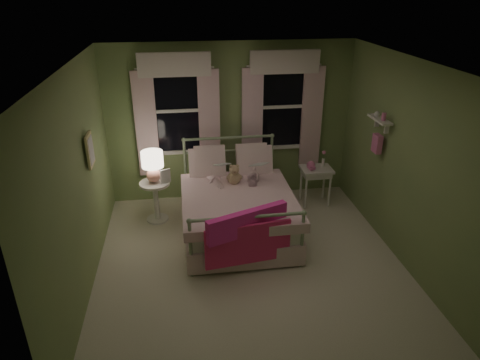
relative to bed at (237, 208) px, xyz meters
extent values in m
plane|color=white|center=(0.07, -0.87, -0.38)|extent=(4.20, 4.20, 0.00)
plane|color=white|center=(0.07, -0.87, 2.22)|extent=(4.20, 4.20, 0.00)
plane|color=#849A5C|center=(0.07, 1.23, 0.92)|extent=(4.00, 0.00, 4.00)
plane|color=#849A5C|center=(0.07, -2.97, 0.92)|extent=(4.00, 0.00, 4.00)
plane|color=#849A5C|center=(-1.93, -0.87, 0.92)|extent=(0.00, 4.20, 4.20)
plane|color=#849A5C|center=(2.07, -0.87, 0.92)|extent=(0.00, 4.20, 4.20)
cube|color=white|center=(0.00, -0.03, 0.04)|extent=(1.44, 1.94, 0.26)
cube|color=white|center=(0.00, -0.03, -0.20)|extent=(1.54, 2.02, 0.30)
cube|color=white|center=(0.00, -0.18, 0.22)|extent=(1.58, 1.75, 0.14)
cylinder|color=#9EB793|center=(-0.69, -0.03, -0.08)|extent=(0.04, 1.90, 0.04)
cylinder|color=#9EB793|center=(0.69, -0.03, -0.08)|extent=(0.04, 1.90, 0.04)
cylinder|color=#9EB793|center=(-0.71, 0.94, 0.19)|extent=(0.04, 0.04, 1.15)
cylinder|color=#9EB793|center=(0.71, 0.94, 0.19)|extent=(0.04, 0.04, 1.15)
sphere|color=#9EB793|center=(-0.71, 0.94, 0.77)|extent=(0.07, 0.07, 0.07)
sphere|color=#9EB793|center=(0.71, 0.94, 0.77)|extent=(0.07, 0.07, 0.07)
cylinder|color=#9EB793|center=(0.00, 0.94, 0.77)|extent=(1.42, 0.04, 0.04)
cylinder|color=#9EB793|center=(0.00, 0.94, 0.55)|extent=(1.38, 0.03, 0.03)
cylinder|color=#9EB793|center=(-0.71, -1.00, 0.02)|extent=(0.04, 0.04, 0.80)
cylinder|color=#9EB793|center=(0.71, -1.00, 0.02)|extent=(0.04, 0.04, 0.80)
sphere|color=#9EB793|center=(-0.71, -1.00, 0.42)|extent=(0.07, 0.07, 0.07)
sphere|color=#9EB793|center=(0.71, -1.00, 0.42)|extent=(0.07, 0.07, 0.07)
cylinder|color=#9EB793|center=(0.00, -1.00, 0.42)|extent=(1.42, 0.04, 0.04)
cube|color=white|center=(-0.38, 0.67, 0.42)|extent=(0.55, 0.32, 0.57)
cube|color=white|center=(0.38, 0.67, 0.42)|extent=(0.55, 0.32, 0.57)
cube|color=white|center=(-0.33, 0.67, 0.50)|extent=(0.48, 0.30, 0.51)
cube|color=white|center=(0.33, 0.67, 0.50)|extent=(0.48, 0.30, 0.51)
cube|color=#FF31A9|center=(0.00, -1.00, 0.34)|extent=(1.06, 0.50, 0.32)
cube|color=#F12F74|center=(0.00, -1.07, 0.07)|extent=(1.10, 0.19, 0.55)
imported|color=#F7D1DD|center=(-0.28, 0.42, 0.54)|extent=(0.28, 0.21, 0.70)
imported|color=#F7D1DD|center=(0.28, 0.42, 0.53)|extent=(0.37, 0.30, 0.68)
imported|color=beige|center=(-0.28, 0.17, 0.58)|extent=(0.22, 0.16, 0.26)
imported|color=beige|center=(0.28, 0.17, 0.54)|extent=(0.23, 0.19, 0.26)
sphere|color=tan|center=(0.00, 0.27, 0.37)|extent=(0.20, 0.20, 0.20)
sphere|color=tan|center=(0.00, 0.25, 0.51)|extent=(0.15, 0.15, 0.15)
sphere|color=tan|center=(-0.04, 0.25, 0.56)|extent=(0.06, 0.06, 0.06)
sphere|color=tan|center=(0.05, 0.25, 0.56)|extent=(0.06, 0.06, 0.06)
sphere|color=tan|center=(-0.08, 0.24, 0.39)|extent=(0.08, 0.08, 0.08)
sphere|color=tan|center=(0.08, 0.24, 0.39)|extent=(0.08, 0.08, 0.08)
sphere|color=#8C6B51|center=(0.00, 0.20, 0.50)|extent=(0.05, 0.05, 0.05)
cylinder|color=white|center=(-1.19, 0.50, 0.25)|extent=(0.46, 0.46, 0.04)
cylinder|color=white|center=(-1.19, 0.50, -0.06)|extent=(0.08, 0.08, 0.60)
cylinder|color=white|center=(-1.19, 0.50, -0.37)|extent=(0.34, 0.34, 0.03)
sphere|color=#E89989|center=(-1.19, 0.50, 0.39)|extent=(0.22, 0.22, 0.22)
cylinder|color=pink|center=(-1.19, 0.50, 0.51)|extent=(0.03, 0.03, 0.13)
cylinder|color=#FFEAC6|center=(-1.19, 0.50, 0.65)|extent=(0.32, 0.32, 0.24)
imported|color=beige|center=(-1.09, 0.42, 0.27)|extent=(0.23, 0.27, 0.02)
cube|color=white|center=(1.41, 0.67, 0.25)|extent=(0.50, 0.40, 0.04)
cube|color=white|center=(1.41, 0.67, 0.18)|extent=(0.44, 0.34, 0.08)
cylinder|color=white|center=(1.21, 0.52, -0.07)|extent=(0.04, 0.04, 0.60)
cylinder|color=white|center=(1.61, 0.52, -0.07)|extent=(0.04, 0.04, 0.60)
cylinder|color=white|center=(1.21, 0.82, -0.07)|extent=(0.04, 0.04, 0.60)
cylinder|color=white|center=(1.61, 0.82, -0.07)|extent=(0.04, 0.04, 0.60)
sphere|color=pink|center=(1.31, 0.67, 0.33)|extent=(0.14, 0.14, 0.14)
cube|color=pink|center=(1.31, 0.58, 0.31)|extent=(0.11, 0.07, 0.04)
cylinder|color=white|center=(1.53, 0.72, 0.34)|extent=(0.05, 0.05, 0.14)
cylinder|color=#4C7F3F|center=(1.53, 0.72, 0.45)|extent=(0.01, 0.01, 0.12)
sphere|color=pink|center=(1.53, 0.72, 0.52)|extent=(0.06, 0.06, 0.06)
cube|color=black|center=(-0.78, 1.22, 1.17)|extent=(0.76, 0.02, 1.35)
cube|color=white|center=(-0.78, 1.20, 1.87)|extent=(0.84, 0.05, 0.06)
cube|color=white|center=(-0.78, 1.20, 0.47)|extent=(0.84, 0.05, 0.06)
cube|color=white|center=(-1.18, 1.20, 1.17)|extent=(0.06, 0.05, 1.40)
cube|color=white|center=(-0.38, 1.20, 1.17)|extent=(0.06, 0.05, 1.40)
cube|color=white|center=(-0.78, 1.20, 1.17)|extent=(0.76, 0.04, 0.05)
cube|color=silver|center=(-1.28, 1.15, 0.97)|extent=(0.34, 0.06, 1.70)
cube|color=silver|center=(-0.28, 1.15, 0.97)|extent=(0.34, 0.06, 1.70)
cube|color=white|center=(-0.78, 1.13, 1.90)|extent=(1.10, 0.08, 0.36)
cylinder|color=white|center=(-0.78, 1.17, 1.84)|extent=(1.20, 0.03, 0.03)
cube|color=black|center=(0.92, 1.22, 1.17)|extent=(0.76, 0.02, 1.35)
cube|color=white|center=(0.92, 1.20, 1.87)|extent=(0.84, 0.05, 0.06)
cube|color=white|center=(0.92, 1.20, 0.47)|extent=(0.84, 0.05, 0.06)
cube|color=white|center=(0.52, 1.20, 1.17)|extent=(0.06, 0.05, 1.40)
cube|color=white|center=(1.32, 1.20, 1.17)|extent=(0.06, 0.05, 1.40)
cube|color=white|center=(0.92, 1.20, 1.17)|extent=(0.76, 0.04, 0.05)
cube|color=white|center=(0.42, 1.15, 0.97)|extent=(0.34, 0.06, 1.70)
cube|color=silver|center=(1.42, 1.15, 0.97)|extent=(0.34, 0.06, 1.70)
cube|color=white|center=(0.92, 1.13, 1.90)|extent=(1.10, 0.08, 0.36)
cylinder|color=white|center=(0.92, 1.17, 1.84)|extent=(1.20, 0.03, 0.03)
cube|color=white|center=(1.96, -0.17, 1.32)|extent=(0.15, 0.50, 0.03)
cube|color=white|center=(2.00, -0.32, 1.24)|extent=(0.06, 0.03, 0.14)
cube|color=white|center=(2.00, -0.02, 1.24)|extent=(0.06, 0.03, 0.14)
cylinder|color=pink|center=(1.96, -0.27, 1.39)|extent=(0.06, 0.06, 0.10)
sphere|color=white|center=(1.96, -0.07, 1.37)|extent=(0.08, 0.08, 0.08)
cube|color=pink|center=(1.97, -0.17, 0.97)|extent=(0.08, 0.18, 0.26)
cube|color=beige|center=(-1.88, -0.27, 1.12)|extent=(0.03, 0.32, 0.42)
cube|color=silver|center=(-1.87, -0.27, 1.12)|extent=(0.01, 0.25, 0.34)
camera|label=1|loc=(-0.74, -5.48, 3.02)|focal=32.00mm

